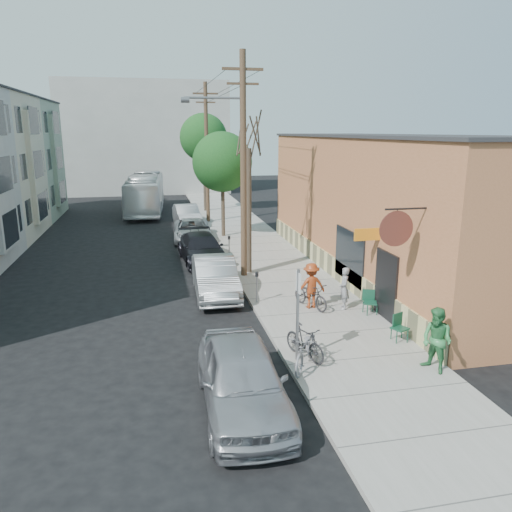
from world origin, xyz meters
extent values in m
plane|color=black|center=(0.00, 0.00, 0.00)|extent=(120.00, 120.00, 0.00)
cube|color=gray|center=(4.25, 11.00, 0.07)|extent=(4.50, 58.00, 0.15)
cube|color=#AF6941|center=(9.00, 5.00, 3.25)|extent=(5.00, 20.00, 6.50)
cube|color=#2B2B2D|center=(9.00, 5.00, 6.55)|extent=(5.20, 20.20, 0.12)
cube|color=#CDC380|center=(6.48, 5.00, 0.55)|extent=(0.10, 20.00, 1.10)
cube|color=black|center=(6.47, -1.00, 1.30)|extent=(0.10, 1.60, 2.60)
cube|color=black|center=(6.47, 2.50, 1.60)|extent=(0.08, 3.00, 2.20)
cylinder|color=#5B2920|center=(5.55, -3.20, 3.90)|extent=(1.10, 0.06, 1.10)
cube|color=orange|center=(6.00, -0.20, 3.10)|extent=(1.00, 0.08, 0.45)
cube|color=beige|center=(-9.25, 18.00, 4.50)|extent=(1.10, 3.20, 7.00)
cube|color=gray|center=(-12.00, 26.00, 4.50)|extent=(6.00, 8.00, 9.00)
cube|color=gray|center=(-9.25, 26.00, 4.50)|extent=(1.10, 3.20, 7.00)
cube|color=#A8A9A4|center=(-2.00, 42.00, 6.00)|extent=(18.00, 8.00, 12.00)
cube|color=slate|center=(2.35, -3.70, 1.55)|extent=(0.07, 0.07, 2.80)
cube|color=silver|center=(2.35, -3.70, 2.55)|extent=(0.02, 0.45, 0.60)
cylinder|color=slate|center=(2.25, 1.59, 0.70)|extent=(0.06, 0.06, 1.10)
cylinder|color=black|center=(2.25, 1.59, 1.30)|extent=(0.14, 0.14, 0.18)
cylinder|color=slate|center=(2.25, 8.68, 0.70)|extent=(0.06, 0.06, 1.10)
cylinder|color=black|center=(2.25, 8.68, 1.30)|extent=(0.14, 0.14, 0.18)
cylinder|color=#503A28|center=(2.45, 5.48, 5.15)|extent=(0.28, 0.28, 10.00)
cube|color=#503A28|center=(2.45, 5.48, 9.35)|extent=(1.80, 0.12, 0.12)
cube|color=#503A28|center=(2.45, 5.48, 8.75)|extent=(1.40, 0.10, 0.10)
cylinder|color=slate|center=(-0.05, 5.48, 8.05)|extent=(0.35, 0.24, 0.24)
cylinder|color=#503A28|center=(2.45, 20.25, 5.15)|extent=(0.28, 0.28, 10.00)
cube|color=#503A28|center=(2.45, 20.25, 9.35)|extent=(1.80, 0.12, 0.12)
cube|color=#503A28|center=(2.45, 20.25, 8.75)|extent=(1.40, 0.10, 0.10)
cylinder|color=#44392C|center=(2.80, 5.99, 3.08)|extent=(0.24, 0.24, 5.86)
cylinder|color=#44392C|center=(2.80, 14.72, 2.38)|extent=(0.24, 0.24, 4.45)
sphere|color=#1C511D|center=(2.80, 14.72, 4.88)|extent=(3.77, 3.77, 3.77)
cylinder|color=#44392C|center=(2.80, 25.57, 3.02)|extent=(0.24, 0.24, 5.74)
sphere|color=#1C511D|center=(2.80, 25.57, 6.25)|extent=(3.94, 3.94, 3.94)
imported|color=gray|center=(5.35, 0.16, 0.96)|extent=(0.49, 0.66, 1.63)
imported|color=#337F44|center=(5.96, -5.21, 1.09)|extent=(0.99, 1.11, 1.87)
imported|color=maroon|center=(4.15, 0.55, 1.03)|extent=(1.18, 0.73, 1.76)
imported|color=black|center=(4.15, 0.55, 0.64)|extent=(1.30, 1.99, 0.99)
imported|color=black|center=(2.60, -3.66, 0.67)|extent=(1.11, 1.79, 1.04)
imported|color=slate|center=(2.47, -4.18, 0.68)|extent=(1.64, 2.07, 1.05)
imported|color=#A4A4AB|center=(0.32, -5.85, 0.85)|extent=(2.12, 5.04, 1.70)
imported|color=#979B9E|center=(0.80, 3.23, 0.80)|extent=(1.80, 4.90, 1.60)
imported|color=black|center=(0.80, 8.74, 0.75)|extent=(2.48, 5.31, 1.50)
imported|color=#A2A7AA|center=(0.74, 14.28, 0.68)|extent=(2.49, 5.00, 1.36)
imported|color=#979B9E|center=(0.80, 19.54, 0.76)|extent=(1.97, 4.74, 1.52)
imported|color=white|center=(-2.17, 26.58, 1.61)|extent=(3.31, 11.70, 3.22)
camera|label=1|loc=(-1.64, -16.83, 6.77)|focal=35.00mm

